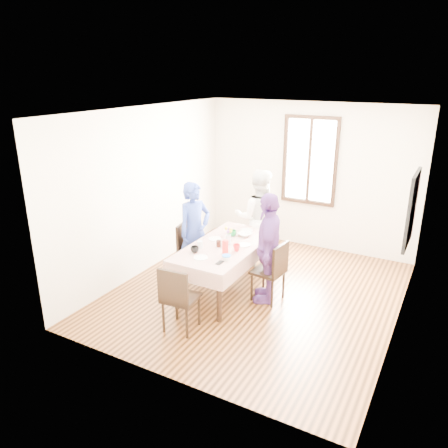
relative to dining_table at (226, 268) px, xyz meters
The scene contains 31 objects.
ground 0.61m from the dining_table, 19.07° to the left, with size 4.50×4.50×0.00m, color black.
back_wall 2.64m from the dining_table, 79.34° to the left, with size 4.00×4.00×0.00m, color beige.
right_wall 2.64m from the dining_table, ahead, with size 4.50×4.50×0.00m, color beige.
window_frame 2.74m from the dining_table, 79.25° to the left, with size 1.02×0.06×1.62m, color black.
window_pane 2.75m from the dining_table, 79.30° to the left, with size 0.90×0.02×1.50m, color white.
art_poster 2.74m from the dining_table, 10.63° to the left, with size 0.04×0.76×0.96m, color red.
dining_table is the anchor object (origin of this frame).
tablecloth 0.38m from the dining_table, behind, with size 0.93×1.87×0.01m, color #550E02.
chair_left 0.70m from the dining_table, 166.37° to the left, with size 0.42×0.42×0.91m, color black.
chair_right 0.68m from the dining_table, ahead, with size 0.42×0.42×0.91m, color black.
chair_far 1.20m from the dining_table, 90.00° to the left, with size 0.42×0.42×0.91m, color black.
chair_near 1.20m from the dining_table, 90.00° to the right, with size 0.42×0.42×0.91m, color black.
person_left 0.80m from the dining_table, 166.01° to the left, with size 0.58×0.38×1.59m, color navy.
person_far 1.27m from the dining_table, 90.00° to the left, with size 0.82×0.64×1.68m, color white.
person_right 0.79m from the dining_table, ahead, with size 0.96×0.40×1.63m, color #5D3179.
mug_black 0.69m from the dining_table, 116.79° to the right, with size 0.12×0.12×0.09m, color black.
mug_flag 0.52m from the dining_table, 28.66° to the right, with size 0.11×0.11×0.10m, color red.
mug_green 0.57m from the dining_table, 101.34° to the left, with size 0.12×0.12×0.09m, color #0C7226.
serving_bowl 0.62m from the dining_table, 78.05° to the left, with size 0.21×0.21×0.05m, color white.
juice_carton 0.60m from the dining_table, 62.28° to the right, with size 0.07×0.07×0.20m, color red.
butter_tub 0.69m from the dining_table, 60.30° to the right, with size 0.10×0.10×0.05m, color white.
jam_jar 0.46m from the dining_table, 111.31° to the right, with size 0.07×0.07×0.10m, color black.
drinking_glass 0.60m from the dining_table, 129.67° to the right, with size 0.08×0.08×0.11m, color silver.
smartphone 0.77m from the dining_table, 68.33° to the right, with size 0.07×0.14×0.01m, color black.
flower_vase 0.47m from the dining_table, 27.81° to the left, with size 0.08×0.08×0.16m, color silver.
plate_left 0.48m from the dining_table, 156.52° to the left, with size 0.20×0.20×0.01m, color white.
plate_right 0.48m from the dining_table, 21.77° to the left, with size 0.20×0.20×0.01m, color white.
plate_far 0.79m from the dining_table, 88.76° to the left, with size 0.20×0.20×0.01m, color white.
plate_near 0.72m from the dining_table, 96.07° to the right, with size 0.20×0.20×0.01m, color white.
butter_lid 0.71m from the dining_table, 60.30° to the right, with size 0.12×0.12×0.01m, color blue.
flower_bunch 0.59m from the dining_table, 27.81° to the left, with size 0.09×0.09×0.10m, color yellow, non-canonical shape.
Camera 1 is at (2.42, -5.45, 3.21)m, focal length 35.01 mm.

